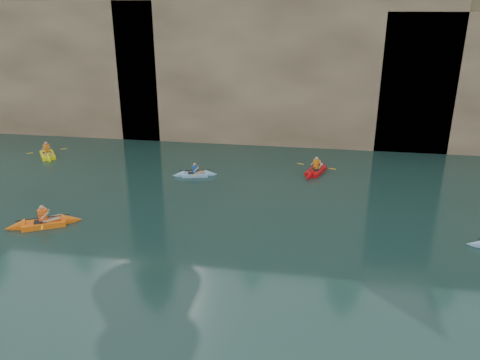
# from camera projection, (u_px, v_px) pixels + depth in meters

# --- Properties ---
(ground) EXTENTS (160.00, 160.00, 0.00)m
(ground) POSITION_uv_depth(u_px,v_px,m) (154.00, 327.00, 15.21)
(ground) COLOR black
(ground) RESTS_ON ground
(cliff) EXTENTS (70.00, 16.00, 12.00)m
(cliff) POSITION_uv_depth(u_px,v_px,m) (264.00, 52.00, 40.82)
(cliff) COLOR tan
(cliff) RESTS_ON ground
(cliff_slab_west) EXTENTS (26.00, 2.40, 10.56)m
(cliff_slab_west) POSITION_uv_depth(u_px,v_px,m) (5.00, 66.00, 37.32)
(cliff_slab_west) COLOR tan
(cliff_slab_west) RESTS_ON ground
(cliff_slab_center) EXTENTS (24.00, 2.40, 11.40)m
(cliff_slab_center) POSITION_uv_depth(u_px,v_px,m) (280.00, 66.00, 33.78)
(cliff_slab_center) COLOR tan
(cliff_slab_center) RESTS_ON ground
(sea_cave_west) EXTENTS (4.50, 1.00, 4.00)m
(sea_cave_west) POSITION_uv_depth(u_px,v_px,m) (30.00, 109.00, 37.56)
(sea_cave_west) COLOR black
(sea_cave_west) RESTS_ON ground
(sea_cave_center) EXTENTS (3.50, 1.00, 3.20)m
(sea_cave_center) POSITION_uv_depth(u_px,v_px,m) (199.00, 121.00, 35.54)
(sea_cave_center) COLOR black
(sea_cave_center) RESTS_ON ground
(sea_cave_east) EXTENTS (5.00, 1.00, 4.50)m
(sea_cave_east) POSITION_uv_depth(u_px,v_px,m) (390.00, 119.00, 33.16)
(sea_cave_east) COLOR black
(sea_cave_east) RESTS_ON ground
(kayaker_orange) EXTENTS (3.43, 2.35, 1.32)m
(kayaker_orange) POSITION_uv_depth(u_px,v_px,m) (44.00, 223.00, 22.10)
(kayaker_orange) COLOR orange
(kayaker_orange) RESTS_ON ground
(kayaker_red_far) EXTENTS (2.39, 3.52, 1.27)m
(kayaker_red_far) POSITION_uv_depth(u_px,v_px,m) (316.00, 170.00, 29.18)
(kayaker_red_far) COLOR red
(kayaker_red_far) RESTS_ON ground
(kayaker_yellow) EXTENTS (2.62, 3.10, 1.35)m
(kayaker_yellow) POSITION_uv_depth(u_px,v_px,m) (48.00, 155.00, 32.19)
(kayaker_yellow) COLOR yellow
(kayaker_yellow) RESTS_ON ground
(kayaker_ltblue_mid) EXTENTS (2.83, 2.05, 1.05)m
(kayaker_ltblue_mid) POSITION_uv_depth(u_px,v_px,m) (195.00, 174.00, 28.60)
(kayaker_ltblue_mid) COLOR #86B6E0
(kayaker_ltblue_mid) RESTS_ON ground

